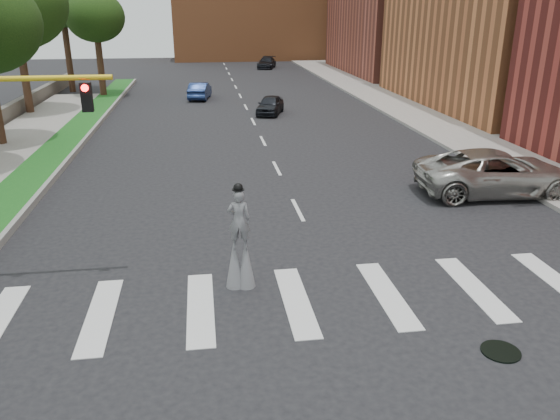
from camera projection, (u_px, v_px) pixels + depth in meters
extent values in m
plane|color=black|center=(352.00, 317.00, 14.06)|extent=(160.00, 160.00, 0.00)
cube|color=#17531B|center=(62.00, 145.00, 31.02)|extent=(2.00, 60.00, 0.25)
cube|color=gray|center=(81.00, 145.00, 31.16)|extent=(0.20, 60.00, 0.28)
cube|color=gray|center=(429.00, 118.00, 38.90)|extent=(5.00, 90.00, 0.18)
cylinder|color=black|center=(501.00, 351.00, 12.60)|extent=(0.90, 0.90, 0.04)
cylinder|color=gold|center=(6.00, 79.00, 13.69)|extent=(5.20, 0.14, 0.14)
cube|color=black|center=(87.00, 97.00, 14.12)|extent=(0.28, 0.18, 0.75)
cylinder|color=#FF0C0C|center=(85.00, 88.00, 13.94)|extent=(0.18, 0.06, 0.18)
cylinder|color=#362115|center=(246.00, 268.00, 15.41)|extent=(0.07, 0.07, 1.16)
cylinder|color=#362115|center=(235.00, 268.00, 15.40)|extent=(0.07, 0.07, 1.16)
cone|color=slate|center=(246.00, 263.00, 15.35)|extent=(0.52, 0.52, 1.45)
cone|color=slate|center=(235.00, 263.00, 15.35)|extent=(0.52, 0.52, 1.45)
imported|color=slate|center=(239.00, 220.00, 14.90)|extent=(0.68, 0.50, 1.74)
sphere|color=black|center=(238.00, 188.00, 14.58)|extent=(0.26, 0.26, 0.26)
cylinder|color=black|center=(238.00, 189.00, 14.59)|extent=(0.34, 0.34, 0.02)
cube|color=yellow|center=(239.00, 202.00, 14.86)|extent=(0.22, 0.05, 0.10)
imported|color=#A6A49D|center=(497.00, 173.00, 23.02)|extent=(6.95, 3.57, 1.88)
imported|color=black|center=(270.00, 105.00, 40.65)|extent=(2.80, 4.32, 1.37)
imported|color=navy|center=(200.00, 91.00, 47.39)|extent=(2.18, 4.55, 1.44)
imported|color=black|center=(267.00, 63.00, 71.63)|extent=(3.26, 5.29, 1.43)
cylinder|color=#362115|center=(24.00, 74.00, 39.73)|extent=(0.56, 0.56, 5.92)
ellipsoid|color=black|center=(13.00, 4.00, 38.06)|extent=(7.37, 7.37, 6.26)
cylinder|color=#362115|center=(68.00, 53.00, 50.53)|extent=(0.56, 0.56, 7.02)
cylinder|color=#362115|center=(101.00, 65.00, 47.48)|extent=(0.56, 0.56, 5.54)
ellipsoid|color=black|center=(95.00, 17.00, 46.08)|extent=(4.95, 4.95, 4.21)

